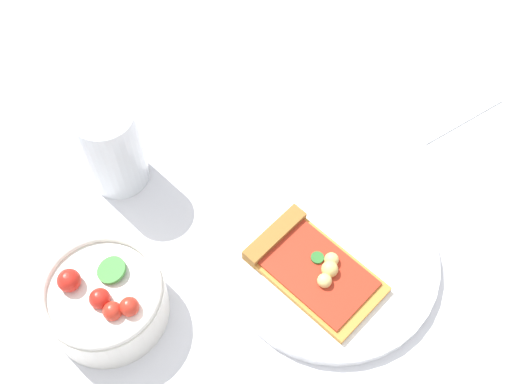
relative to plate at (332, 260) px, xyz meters
The scene contains 6 objects.
ground_plane 0.05m from the plate, 65.27° to the left, with size 2.40×2.40×0.00m, color silver.
plate is the anchor object (origin of this frame).
pizza_slice_main 0.03m from the plate, 106.58° to the left, with size 0.17×0.16×0.03m.
salad_bowl 0.26m from the plate, 93.32° to the left, with size 0.13×0.13×0.08m.
soda_glass 0.29m from the plate, 54.75° to the left, with size 0.07×0.07×0.12m.
paper_napkin 0.30m from the plate, 42.17° to the right, with size 0.11×0.14×0.00m, color white.
Camera 1 is at (-0.34, 0.10, 0.72)m, focal length 47.69 mm.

